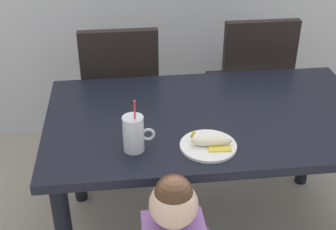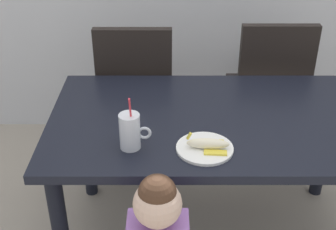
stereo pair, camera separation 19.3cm
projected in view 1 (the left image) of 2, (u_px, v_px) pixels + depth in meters
dining_table at (210, 132)px, 2.11m from camera, size 1.49×0.86×0.73m
dining_chair_left at (121, 92)px, 2.65m from camera, size 0.44×0.45×0.96m
dining_chair_right at (251, 81)px, 2.78m from camera, size 0.44×0.45×0.96m
milk_cup at (134, 135)px, 1.78m from camera, size 0.13×0.09×0.25m
snack_plate at (208, 146)px, 1.83m from camera, size 0.23×0.23×0.01m
peeled_banana at (212, 141)px, 1.81m from camera, size 0.17×0.11×0.07m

